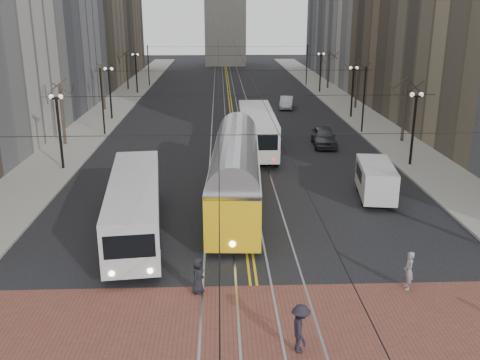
{
  "coord_description": "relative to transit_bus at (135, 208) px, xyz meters",
  "views": [
    {
      "loc": [
        -1.45,
        -22.49,
        11.87
      ],
      "look_at": [
        -0.38,
        5.38,
        3.0
      ],
      "focal_mm": 40.0,
      "sensor_mm": 36.0,
      "label": 1
    }
  ],
  "objects": [
    {
      "name": "rear_bus",
      "position": [
        7.94,
        18.35,
        0.15
      ],
      "size": [
        3.02,
        13.19,
        3.43
      ],
      "primitive_type": "cube",
      "rotation": [
        0.0,
        0.0,
        -0.01
      ],
      "color": "silver",
      "rests_on": "ground"
    },
    {
      "name": "sidewalk_right",
      "position": [
        21.14,
        39.91,
        -1.49
      ],
      "size": [
        5.0,
        140.0,
        0.15
      ],
      "primitive_type": "cube",
      "color": "gray",
      "rests_on": "ground"
    },
    {
      "name": "cargo_van",
      "position": [
        14.84,
        5.29,
        -0.39
      ],
      "size": [
        2.78,
        5.57,
        2.36
      ],
      "primitive_type": "cube",
      "rotation": [
        0.0,
        0.0,
        -0.14
      ],
      "color": "silver",
      "rests_on": "ground"
    },
    {
      "name": "pedestrian_a",
      "position": [
        3.65,
        -6.59,
        -0.74
      ],
      "size": [
        0.76,
        0.93,
        1.64
      ],
      "primitive_type": "imported",
      "rotation": [
        0.0,
        0.0,
        1.24
      ],
      "color": "black",
      "rests_on": "crosswalk_band"
    },
    {
      "name": "pedestrian_b",
      "position": [
        12.97,
        -6.59,
        -0.67
      ],
      "size": [
        0.48,
        0.68,
        1.76
      ],
      "primitive_type": "imported",
      "rotation": [
        0.0,
        0.0,
        4.62
      ],
      "color": "gray",
      "rests_on": "crosswalk_band"
    },
    {
      "name": "streetcar",
      "position": [
        5.64,
        4.16,
        0.24
      ],
      "size": [
        3.63,
        15.44,
        3.61
      ],
      "primitive_type": "cube",
      "rotation": [
        0.0,
        0.0,
        -0.05
      ],
      "color": "yellow",
      "rests_on": "ground"
    },
    {
      "name": "sedan_grey",
      "position": [
        14.18,
        19.8,
        -0.71
      ],
      "size": [
        2.32,
        5.15,
        1.71
      ],
      "primitive_type": "imported",
      "rotation": [
        0.0,
        0.0,
        -0.06
      ],
      "color": "#3A3D41",
      "rests_on": "ground"
    },
    {
      "name": "transit_bus",
      "position": [
        0.0,
        0.0,
        0.0
      ],
      "size": [
        4.0,
        12.75,
        3.14
      ],
      "primitive_type": "cube",
      "rotation": [
        0.0,
        0.0,
        0.11
      ],
      "color": "#BCBCBC",
      "rests_on": "ground"
    },
    {
      "name": "sidewalk_left",
      "position": [
        -8.86,
        39.91,
        -1.49
      ],
      "size": [
        5.0,
        140.0,
        0.15
      ],
      "primitive_type": "cube",
      "color": "gray",
      "rests_on": "ground"
    },
    {
      "name": "street_trees",
      "position": [
        6.14,
        30.16,
        1.23
      ],
      "size": [
        31.68,
        53.28,
        5.6
      ],
      "color": "#382D23",
      "rests_on": "ground"
    },
    {
      "name": "centre_lines",
      "position": [
        6.14,
        39.91,
        -1.56
      ],
      "size": [
        0.42,
        130.0,
        0.01
      ],
      "primitive_type": "cube",
      "color": "gold",
      "rests_on": "ground"
    },
    {
      "name": "streetcar_rails",
      "position": [
        6.14,
        39.91,
        -1.56
      ],
      "size": [
        4.8,
        130.0,
        0.02
      ],
      "primitive_type": "cube",
      "color": "gray",
      "rests_on": "ground"
    },
    {
      "name": "ground",
      "position": [
        6.14,
        -5.09,
        -1.57
      ],
      "size": [
        260.0,
        260.0,
        0.0
      ],
      "primitive_type": "plane",
      "color": "black",
      "rests_on": "ground"
    },
    {
      "name": "sedan_silver",
      "position": [
        13.16,
        39.4,
        -0.82
      ],
      "size": [
        2.28,
        4.71,
        1.49
      ],
      "primitive_type": "imported",
      "rotation": [
        0.0,
        0.0,
        -0.16
      ],
      "color": "#AFB3B7",
      "rests_on": "ground"
    },
    {
      "name": "lamp_posts",
      "position": [
        6.14,
        23.66,
        1.23
      ],
      "size": [
        27.6,
        57.2,
        5.6
      ],
      "color": "black",
      "rests_on": "ground"
    },
    {
      "name": "trolley_wires",
      "position": [
        6.14,
        29.74,
        2.21
      ],
      "size": [
        25.96,
        120.0,
        6.6
      ],
      "color": "black",
      "rests_on": "ground"
    },
    {
      "name": "pedestrian_d",
      "position": [
        7.51,
        -10.99,
        -0.62
      ],
      "size": [
        0.76,
        1.25,
        1.87
      ],
      "primitive_type": "imported",
      "rotation": [
        0.0,
        0.0,
        1.63
      ],
      "color": "black",
      "rests_on": "crosswalk_band"
    },
    {
      "name": "crosswalk_band",
      "position": [
        6.14,
        -9.09,
        -1.56
      ],
      "size": [
        25.0,
        6.0,
        0.01
      ],
      "primitive_type": "cube",
      "color": "brown",
      "rests_on": "ground"
    }
  ]
}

